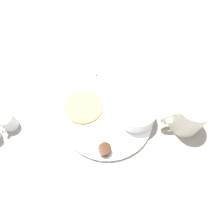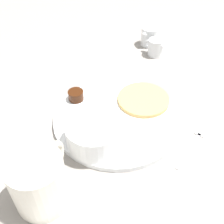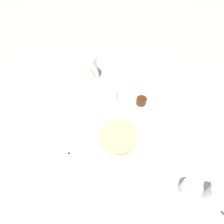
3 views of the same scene
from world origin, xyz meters
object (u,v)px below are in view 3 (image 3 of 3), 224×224
Objects in this scene: creamer_pitcher_near at (190,189)px; creamer_pitcher_far at (219,197)px; coffee_mug at (86,68)px; plate at (113,116)px; fork at (68,148)px; bowl at (101,93)px.

creamer_pitcher_far is (0.06, 0.00, 0.00)m from creamer_pitcher_near.
plate is at bearing -43.67° from coffee_mug.
plate is at bearing 153.04° from creamer_pitcher_far.
creamer_pitcher_near reaches higher than fork.
coffee_mug is 0.33m from fork.
coffee_mug is 0.58m from creamer_pitcher_far.
bowl is at bearing 145.46° from creamer_pitcher_near.
plate reaches higher than fork.
bowl is (-0.07, 0.06, 0.03)m from plate.
plate is 0.30m from creamer_pitcher_near.
bowl is 0.22m from fork.
bowl is 0.44m from creamer_pitcher_far.
bowl is at bearing 150.15° from creamer_pitcher_far.
plate is 0.36m from creamer_pitcher_far.
creamer_pitcher_near is 0.80× the size of creamer_pitcher_far.
creamer_pitcher_near is (0.42, -0.32, -0.03)m from coffee_mug.
bowl is at bearing 84.41° from fork.
bowl is 0.15m from coffee_mug.
plate is 0.24m from coffee_mug.
plate is 5.51× the size of creamer_pitcher_near.
creamer_pitcher_near is at bearing -34.54° from bowl.
coffee_mug is 1.89× the size of creamer_pitcher_far.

